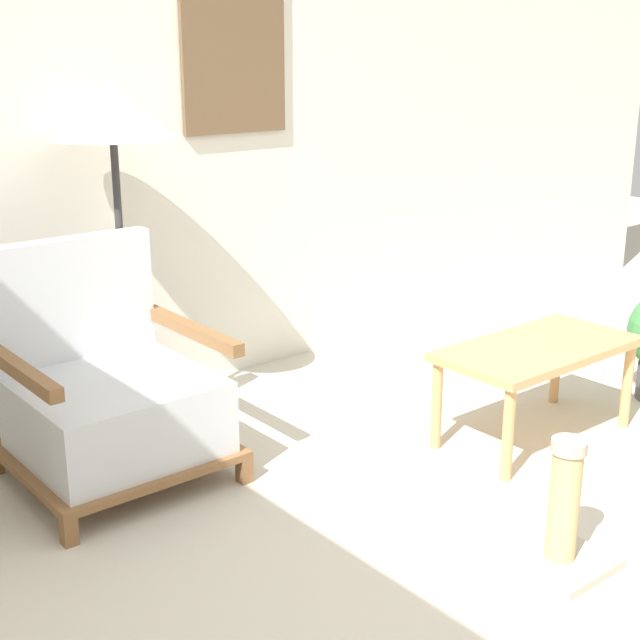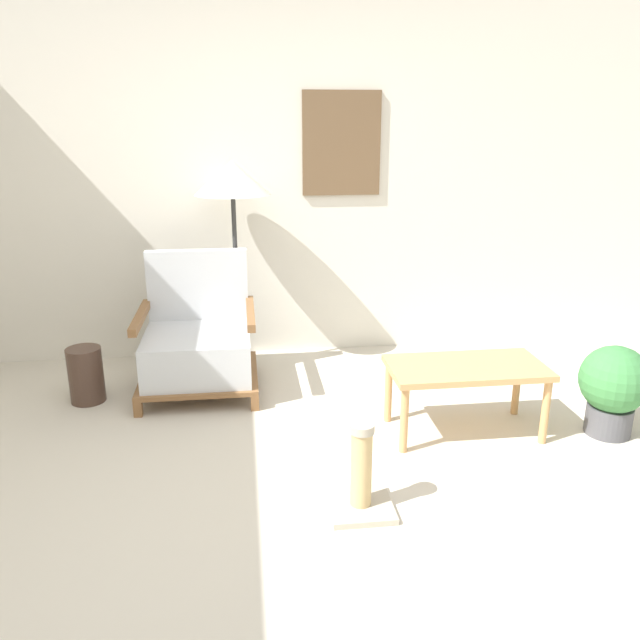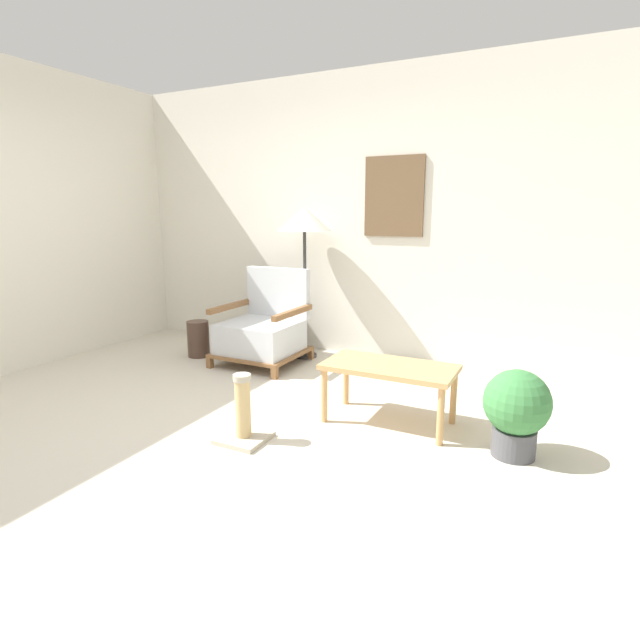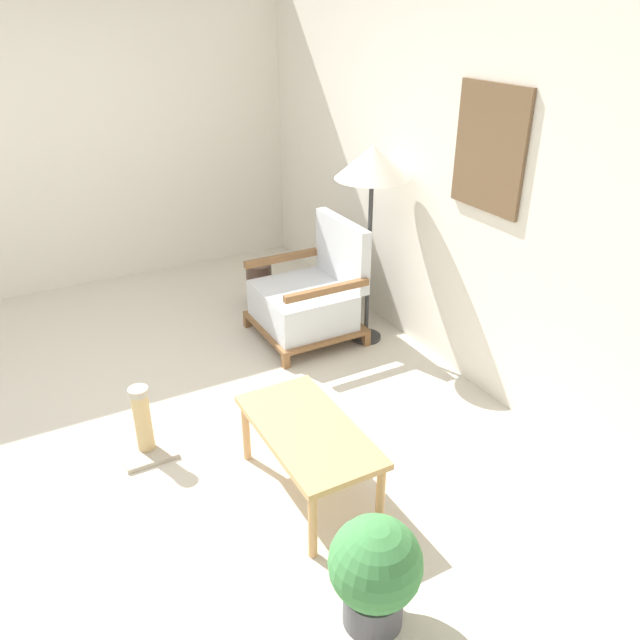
% 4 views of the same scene
% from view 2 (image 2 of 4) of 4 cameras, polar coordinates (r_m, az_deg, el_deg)
% --- Properties ---
extents(ground_plane, '(14.00, 14.00, 0.00)m').
position_cam_2_polar(ground_plane, '(2.78, -2.41, -20.00)').
color(ground_plane, beige).
extents(wall_back, '(8.00, 0.09, 2.70)m').
position_cam_2_polar(wall_back, '(4.60, -5.17, 13.28)').
color(wall_back, silver).
rests_on(wall_back, ground_plane).
extents(armchair, '(0.75, 0.72, 0.88)m').
position_cam_2_polar(armchair, '(4.15, -11.08, -2.17)').
color(armchair, brown).
rests_on(armchair, ground_plane).
extents(floor_lamp, '(0.51, 0.51, 1.46)m').
position_cam_2_polar(floor_lamp, '(4.27, -8.01, 12.20)').
color(floor_lamp, '#2D2D2D').
rests_on(floor_lamp, ground_plane).
extents(coffee_table, '(0.87, 0.45, 0.41)m').
position_cam_2_polar(coffee_table, '(3.59, 13.22, -4.80)').
color(coffee_table, tan).
rests_on(coffee_table, ground_plane).
extents(vase, '(0.21, 0.21, 0.36)m').
position_cam_2_polar(vase, '(4.21, -20.62, -4.72)').
color(vase, '#473328').
rests_on(vase, ground_plane).
extents(potted_plant, '(0.38, 0.38, 0.52)m').
position_cam_2_polar(potted_plant, '(3.86, 25.26, -5.48)').
color(potted_plant, '#4C4C51').
rests_on(potted_plant, ground_plane).
extents(scratching_post, '(0.29, 0.29, 0.43)m').
position_cam_2_polar(scratching_post, '(2.92, 3.77, -14.44)').
color(scratching_post, '#B2A893').
rests_on(scratching_post, ground_plane).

